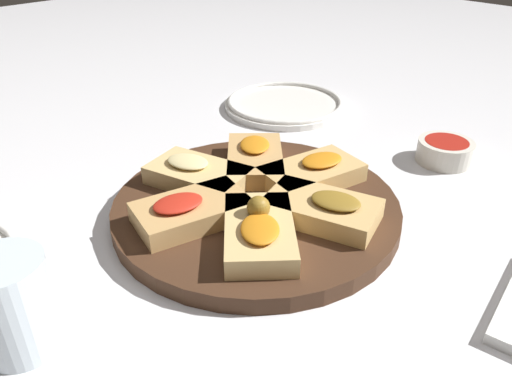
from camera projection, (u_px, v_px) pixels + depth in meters
ground_plane at (256, 214)px, 0.58m from camera, size 3.00×3.00×0.00m
serving_board at (256, 207)px, 0.57m from camera, size 0.33×0.33×0.02m
focaccia_slice_0 at (198, 174)px, 0.60m from camera, size 0.10×0.13×0.03m
focaccia_slice_1 at (191, 211)px, 0.53m from camera, size 0.13×0.09×0.03m
focaccia_slice_2 at (259, 231)px, 0.49m from camera, size 0.13×0.13×0.04m
focaccia_slice_3 at (323, 209)px, 0.53m from camera, size 0.10×0.13×0.03m
focaccia_slice_4 at (312, 173)px, 0.60m from camera, size 0.13×0.09×0.03m
focaccia_slice_5 at (255, 159)px, 0.63m from camera, size 0.13×0.13×0.03m
plate_right at (285, 104)px, 0.87m from camera, size 0.21×0.21×0.02m
water_glass at (13, 305)px, 0.39m from camera, size 0.06×0.06×0.09m
dipping_bowl at (445, 151)px, 0.69m from camera, size 0.08×0.08×0.03m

